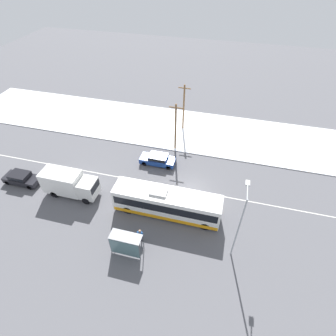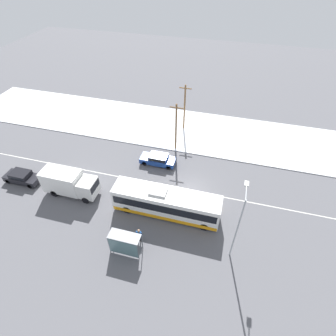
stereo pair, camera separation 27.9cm
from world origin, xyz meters
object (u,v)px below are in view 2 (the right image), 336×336
(box_truck, at_px, (69,182))
(pedestrian_at_stop, at_px, (139,234))
(city_bus, at_px, (166,203))
(utility_pole_roadside, at_px, (176,127))
(parked_car_near_truck, at_px, (22,177))
(utility_pole_snowlot, at_px, (185,107))
(bus_shelter, at_px, (124,243))
(streetlamp, at_px, (239,220))
(sedan_car, at_px, (158,159))

(box_truck, distance_m, pedestrian_at_stop, 10.83)
(city_bus, height_order, utility_pole_roadside, utility_pole_roadside)
(box_truck, height_order, parked_car_near_truck, box_truck)
(pedestrian_at_stop, bearing_deg, utility_pole_roadside, 90.41)
(box_truck, distance_m, utility_pole_snowlot, 19.68)
(utility_pole_roadside, bearing_deg, pedestrian_at_stop, -89.59)
(pedestrian_at_stop, relative_size, bus_shelter, 0.57)
(bus_shelter, xyz_separation_m, streetlamp, (9.81, 2.85, 3.31))
(sedan_car, height_order, pedestrian_at_stop, pedestrian_at_stop)
(city_bus, relative_size, parked_car_near_truck, 2.61)
(sedan_car, distance_m, pedestrian_at_stop, 11.92)
(streetlamp, distance_m, utility_pole_roadside, 17.06)
(box_truck, height_order, streetlamp, streetlamp)
(utility_pole_roadside, xyz_separation_m, utility_pole_snowlot, (-0.01, 5.37, 0.09))
(utility_pole_snowlot, bearing_deg, city_bus, -83.91)
(utility_pole_snowlot, bearing_deg, box_truck, -120.36)
(sedan_car, bearing_deg, streetlamp, 134.82)
(pedestrian_at_stop, bearing_deg, streetlamp, 7.54)
(bus_shelter, bearing_deg, box_truck, 148.03)
(utility_pole_roadside, relative_size, utility_pole_snowlot, 0.98)
(parked_car_near_truck, xyz_separation_m, bus_shelter, (16.04, -5.85, 0.88))
(streetlamp, xyz_separation_m, utility_pole_snowlot, (-9.09, 19.76, -1.15))
(streetlamp, height_order, utility_pole_snowlot, streetlamp)
(box_truck, xyz_separation_m, streetlamp, (18.98, -2.87, 3.26))
(bus_shelter, relative_size, utility_pole_snowlot, 0.41)
(streetlamp, bearing_deg, pedestrian_at_stop, -172.46)
(box_truck, distance_m, utility_pole_roadside, 15.32)
(streetlamp, bearing_deg, box_truck, 171.39)
(pedestrian_at_stop, bearing_deg, utility_pole_snowlot, 90.34)
(sedan_car, xyz_separation_m, utility_pole_snowlot, (1.46, 9.14, 3.04))
(utility_pole_roadside, bearing_deg, bus_shelter, -92.45)
(box_truck, relative_size, utility_pole_snowlot, 0.87)
(box_truck, relative_size, bus_shelter, 2.11)
(city_bus, xyz_separation_m, sedan_car, (-3.26, 7.70, -0.83))
(streetlamp, bearing_deg, utility_pole_snowlot, 114.71)
(bus_shelter, height_order, utility_pole_roadside, utility_pole_roadside)
(parked_car_near_truck, height_order, utility_pole_roadside, utility_pole_roadside)
(parked_car_near_truck, bearing_deg, utility_pole_roadside, 34.15)
(city_bus, distance_m, streetlamp, 8.55)
(sedan_car, distance_m, streetlamp, 15.55)
(parked_car_near_truck, bearing_deg, utility_pole_snowlot, 44.98)
(sedan_car, distance_m, utility_pole_snowlot, 9.74)
(bus_shelter, xyz_separation_m, utility_pole_snowlot, (0.72, 22.61, 2.15))
(box_truck, height_order, bus_shelter, box_truck)
(pedestrian_at_stop, distance_m, utility_pole_roadside, 15.80)
(parked_car_near_truck, xyz_separation_m, streetlamp, (25.86, -3.00, 4.18))
(box_truck, relative_size, parked_car_near_truck, 1.44)
(box_truck, bearing_deg, city_bus, 0.21)
(parked_car_near_truck, bearing_deg, sedan_car, 26.47)
(parked_car_near_truck, bearing_deg, box_truck, -1.07)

